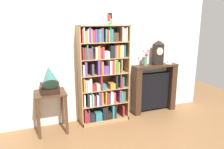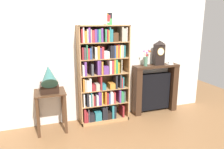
# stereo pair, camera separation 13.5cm
# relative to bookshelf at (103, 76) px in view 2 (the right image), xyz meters

# --- Properties ---
(ground_plane) EXTENTS (7.33, 6.40, 0.02)m
(ground_plane) POSITION_rel_bookshelf_xyz_m (0.02, -0.09, -0.87)
(ground_plane) COLOR brown
(wall_back) EXTENTS (4.33, 0.08, 2.60)m
(wall_back) POSITION_rel_bookshelf_xyz_m (0.10, 0.21, 0.44)
(wall_back) COLOR silver
(wall_back) RESTS_ON ground
(bookshelf) EXTENTS (0.89, 0.32, 1.75)m
(bookshelf) POSITION_rel_bookshelf_xyz_m (0.00, 0.00, 0.00)
(bookshelf) COLOR #A87A4C
(bookshelf) RESTS_ON ground
(cup_stack) EXTENTS (0.09, 0.09, 0.20)m
(cup_stack) POSITION_rel_bookshelf_xyz_m (0.13, -0.03, 0.99)
(cup_stack) COLOR green
(cup_stack) RESTS_ON bookshelf
(side_table_left) EXTENTS (0.49, 0.46, 0.69)m
(side_table_left) POSITION_rel_bookshelf_xyz_m (-0.93, -0.06, -0.36)
(side_table_left) COLOR #472D1C
(side_table_left) RESTS_ON ground
(gramophone) EXTENTS (0.28, 0.49, 0.52)m
(gramophone) POSITION_rel_bookshelf_xyz_m (-0.93, -0.14, 0.06)
(gramophone) COLOR black
(gramophone) RESTS_ON side_table_left
(fireplace_mantel) EXTENTS (0.93, 0.24, 0.98)m
(fireplace_mantel) POSITION_rel_bookshelf_xyz_m (1.12, 0.06, -0.38)
(fireplace_mantel) COLOR #382316
(fireplace_mantel) RESTS_ON ground
(mantel_clock) EXTENTS (0.20, 0.12, 0.48)m
(mantel_clock) POSITION_rel_bookshelf_xyz_m (1.16, 0.04, 0.36)
(mantel_clock) COLOR black
(mantel_clock) RESTS_ON fireplace_mantel
(flower_vase) EXTENTS (0.13, 0.12, 0.32)m
(flower_vase) POSITION_rel_bookshelf_xyz_m (0.88, 0.04, 0.25)
(flower_vase) COLOR #4C7A60
(flower_vase) RESTS_ON fireplace_mantel
(teacup_with_saucer) EXTENTS (0.14, 0.14, 0.05)m
(teacup_with_saucer) POSITION_rel_bookshelf_xyz_m (1.43, 0.05, 0.14)
(teacup_with_saucer) COLOR white
(teacup_with_saucer) RESTS_ON fireplace_mantel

